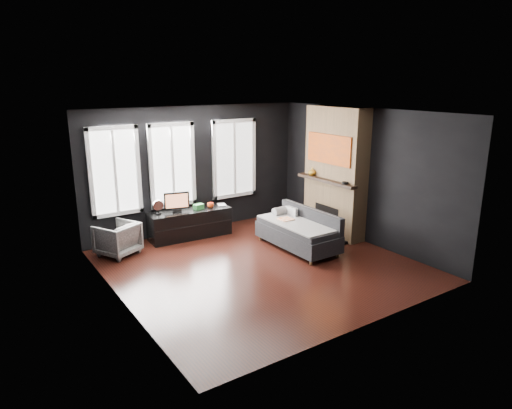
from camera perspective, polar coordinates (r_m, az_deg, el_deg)
floor at (r=8.25m, az=0.58°, el=-7.61°), size 5.00×5.00×0.00m
ceiling at (r=7.62m, az=0.64°, el=11.44°), size 5.00×5.00×0.00m
wall_back at (r=9.94m, az=-7.57°, el=4.37°), size 5.00×0.02×2.70m
wall_left at (r=6.78m, az=-17.11°, el=-1.34°), size 0.02×5.00×2.70m
wall_right at (r=9.43m, az=13.28°, el=3.50°), size 0.02×5.00×2.70m
windows at (r=9.58m, az=-10.12°, el=10.08°), size 4.00×0.16×1.76m
fireplace at (r=9.70m, az=9.89°, el=4.01°), size 0.70×1.62×2.70m
sofa at (r=8.98m, az=5.21°, el=-3.12°), size 0.90×1.79×0.77m
stripe_pillow at (r=9.37m, az=4.51°, el=-1.24°), size 0.08×0.30×0.30m
armchair at (r=9.02m, az=-16.94°, el=-3.94°), size 0.88×0.86×0.69m
media_console at (r=9.69m, az=-8.28°, el=-2.38°), size 1.74×0.64×0.59m
monitor at (r=9.47m, az=-9.90°, el=0.48°), size 0.54×0.23×0.47m
desk_fan at (r=9.39m, az=-12.12°, el=-0.31°), size 0.24×0.24×0.31m
mug at (r=9.73m, az=-5.71°, el=0.01°), size 0.15×0.13×0.14m
book at (r=9.87m, az=-4.81°, el=0.52°), size 0.16×0.07×0.23m
storage_box at (r=9.64m, az=-7.19°, el=-0.27°), size 0.22×0.16×0.11m
mantel_vase at (r=9.87m, az=7.03°, el=4.11°), size 0.21×0.22×0.17m
mantel_clock at (r=9.17m, az=11.08°, el=2.66°), size 0.15×0.15×0.04m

